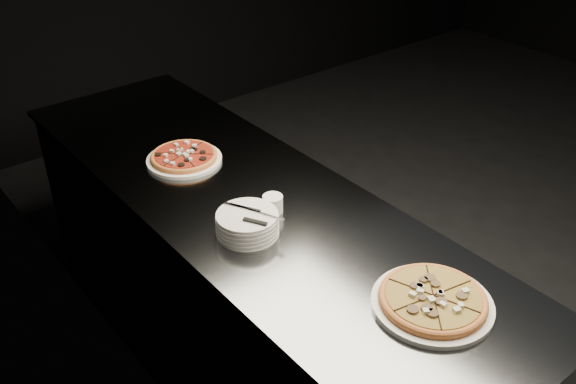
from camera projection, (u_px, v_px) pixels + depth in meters
floor at (530, 205)px, 3.98m from camera, size 5.00×5.00×0.00m
wall_left at (137, 99)px, 1.91m from camera, size 0.02×5.00×2.80m
counter at (249, 290)px, 2.60m from camera, size 0.74×2.44×0.92m
pizza_mushroom at (433, 300)px, 1.83m from camera, size 0.36×0.36×0.04m
pizza_tomato at (184, 157)px, 2.56m from camera, size 0.34×0.34×0.03m
plate_stack at (247, 224)px, 2.13m from camera, size 0.21×0.21×0.08m
cutlery at (252, 215)px, 2.10m from camera, size 0.09×0.22×0.01m
ramekin at (273, 203)px, 2.24m from camera, size 0.07×0.07×0.06m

